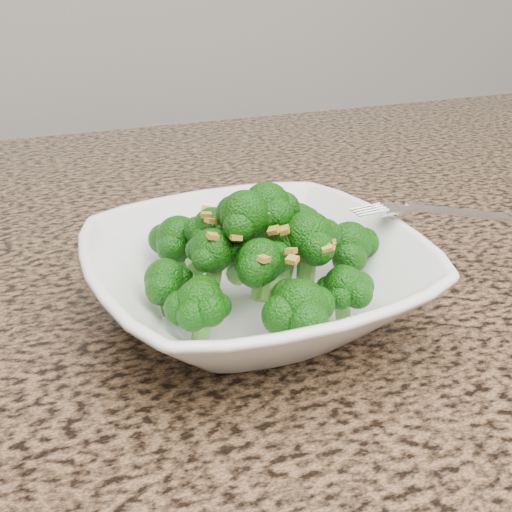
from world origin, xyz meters
name	(u,v)px	position (x,y,z in m)	size (l,w,h in m)	color
granite_counter	(244,284)	(0.00, 0.30, 0.89)	(1.64, 1.04, 0.03)	brown
bowl	(256,279)	(-0.02, 0.22, 0.93)	(0.25, 0.25, 0.06)	white
broccoli_pile	(256,199)	(-0.02, 0.22, 1.00)	(0.22, 0.22, 0.07)	#115409
garlic_topping	(256,149)	(-0.02, 0.22, 1.03)	(0.13, 0.13, 0.01)	#B88A2D
fork	(410,210)	(0.12, 0.23, 0.97)	(0.16, 0.03, 0.01)	silver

